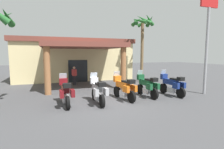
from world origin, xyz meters
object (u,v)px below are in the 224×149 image
(roadside_sign, at_px, (208,25))
(motorcycle_silver, at_px, (98,91))
(motorcycle_green, at_px, (147,86))
(palm_tree_near_portico, at_px, (142,29))
(motel_building, at_px, (74,59))
(motorcycle_orange, at_px, (124,88))
(pedestrian, at_px, (74,74))
(motorcycle_maroon, at_px, (65,92))
(motorcycle_blue, at_px, (172,85))

(roadside_sign, bearing_deg, motorcycle_silver, 178.11)
(motorcycle_silver, height_order, motorcycle_green, same)
(palm_tree_near_portico, xyz_separation_m, roadside_sign, (1.19, -6.19, -0.48))
(motel_building, distance_m, motorcycle_orange, 11.08)
(motel_building, relative_size, motorcycle_green, 5.63)
(motorcycle_silver, xyz_separation_m, pedestrian, (-0.24, 6.40, 0.22))
(motorcycle_orange, bearing_deg, roadside_sign, -103.35)
(motorcycle_green, bearing_deg, pedestrian, 28.73)
(motorcycle_green, distance_m, roadside_sign, 5.57)
(motel_building, bearing_deg, motorcycle_maroon, -99.29)
(motorcycle_maroon, xyz_separation_m, palm_tree_near_portico, (7.81, 5.68, 4.28))
(motel_building, xyz_separation_m, motorcycle_green, (2.87, -10.74, -1.46))
(motorcycle_maroon, distance_m, motorcycle_orange, 3.33)
(pedestrian, height_order, roadside_sign, roadside_sign)
(motorcycle_orange, bearing_deg, motorcycle_green, -92.40)
(motorcycle_silver, relative_size, roadside_sign, 0.33)
(motorcycle_maroon, distance_m, pedestrian, 6.30)
(motorcycle_orange, relative_size, palm_tree_near_portico, 0.35)
(motorcycle_silver, height_order, pedestrian, motorcycle_silver)
(motorcycle_blue, relative_size, palm_tree_near_portico, 0.35)
(motorcycle_green, bearing_deg, motorcycle_silver, 95.30)
(roadside_sign, bearing_deg, motorcycle_blue, 170.89)
(motorcycle_silver, distance_m, motorcycle_orange, 1.68)
(palm_tree_near_portico, bearing_deg, pedestrian, 175.92)
(motorcycle_orange, distance_m, roadside_sign, 6.85)
(motorcycle_green, xyz_separation_m, motorcycle_blue, (1.66, -0.30, 0.00))
(motel_building, height_order, motorcycle_green, motel_building)
(motel_building, xyz_separation_m, motorcycle_orange, (1.20, -10.91, -1.46))
(motorcycle_silver, height_order, motorcycle_orange, same)
(motorcycle_silver, relative_size, motorcycle_blue, 1.00)
(motel_building, relative_size, motorcycle_orange, 5.65)
(roadside_sign, bearing_deg, motorcycle_green, 170.44)
(motorcycle_orange, height_order, motorcycle_green, same)
(motorcycle_orange, bearing_deg, motel_building, -1.96)
(pedestrian, bearing_deg, motel_building, -140.07)
(motel_building, distance_m, motorcycle_blue, 12.02)
(motorcycle_maroon, bearing_deg, motorcycle_silver, -100.32)
(motorcycle_maroon, bearing_deg, motorcycle_orange, -91.24)
(motorcycle_green, distance_m, pedestrian, 6.95)
(pedestrian, bearing_deg, palm_tree_near_portico, 134.19)
(pedestrian, bearing_deg, motorcycle_blue, 88.11)
(motorcycle_silver, xyz_separation_m, palm_tree_near_portico, (6.15, 5.94, 4.28))
(motorcycle_green, distance_m, palm_tree_near_portico, 7.53)
(motel_building, relative_size, palm_tree_near_portico, 1.96)
(motel_building, relative_size, roadside_sign, 1.85)
(motorcycle_blue, xyz_separation_m, palm_tree_near_portico, (1.16, 5.81, 4.28))
(motorcycle_orange, xyz_separation_m, roadside_sign, (5.68, -0.51, 3.80))
(motel_building, relative_size, motorcycle_silver, 5.64)
(motel_building, distance_m, palm_tree_near_portico, 8.23)
(motel_building, height_order, pedestrian, motel_building)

